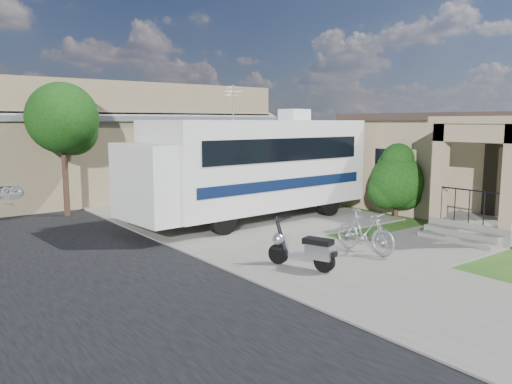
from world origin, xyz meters
TOP-DOWN VIEW (x-y plane):
  - ground at (0.00, 0.00)m, footprint 120.00×120.00m
  - sidewalk_slab at (-1.00, 10.00)m, footprint 4.00×80.00m
  - driveway_slab at (1.50, 4.50)m, footprint 7.00×6.00m
  - walk_slab at (3.00, -1.00)m, footprint 4.00×3.00m
  - house at (8.88, 1.43)m, footprint 9.47×7.80m
  - warehouse at (0.00, 13.97)m, footprint 12.50×8.40m
  - street_tree_a at (-3.70, 9.05)m, footprint 2.44×2.40m
  - street_tree_b at (-3.70, 19.05)m, footprint 2.44×2.40m
  - motorhome at (0.83, 4.50)m, footprint 8.58×3.19m
  - shrub at (5.31, 2.16)m, footprint 2.06×1.97m
  - scooter at (-1.58, -0.73)m, footprint 0.83×1.60m
  - bicycle at (0.51, -0.59)m, footprint 0.56×1.78m
  - garden_hose at (3.59, -0.45)m, footprint 0.34×0.34m

SIDE VIEW (x-z plane):
  - ground at x=0.00m, z-range 0.00..0.00m
  - driveway_slab at x=1.50m, z-range 0.00..0.05m
  - walk_slab at x=3.00m, z-range 0.00..0.05m
  - sidewalk_slab at x=-1.00m, z-range 0.00..0.06m
  - garden_hose at x=3.59m, z-range 0.00..0.15m
  - scooter at x=-1.58m, z-range -0.06..1.03m
  - bicycle at x=0.51m, z-range 0.00..1.06m
  - shrub at x=5.31m, z-range 0.03..2.56m
  - house at x=8.88m, z-range 0.00..3.55m
  - motorhome at x=0.83m, z-range -0.31..4.02m
  - warehouse at x=0.00m, z-range -0.53..4.51m
  - street_tree_a at x=-3.70m, z-range 0.96..5.54m
  - street_tree_b at x=-3.70m, z-range 1.03..5.76m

